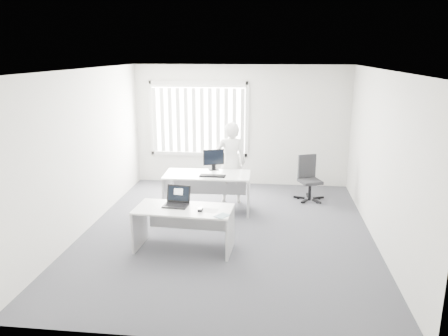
# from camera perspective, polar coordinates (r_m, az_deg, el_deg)

# --- Properties ---
(ground) EXTENTS (6.00, 6.00, 0.00)m
(ground) POSITION_cam_1_polar(r_m,az_deg,el_deg) (7.76, 0.40, -8.39)
(ground) COLOR #4E4E55
(ground) RESTS_ON ground
(wall_back) EXTENTS (5.00, 0.02, 2.80)m
(wall_back) POSITION_cam_1_polar(r_m,az_deg,el_deg) (10.26, 2.23, 5.53)
(wall_back) COLOR silver
(wall_back) RESTS_ON ground
(wall_front) EXTENTS (5.00, 0.02, 2.80)m
(wall_front) POSITION_cam_1_polar(r_m,az_deg,el_deg) (4.48, -3.73, -7.03)
(wall_front) COLOR silver
(wall_front) RESTS_ON ground
(wall_left) EXTENTS (0.02, 6.00, 2.80)m
(wall_left) POSITION_cam_1_polar(r_m,az_deg,el_deg) (7.98, -17.73, 2.11)
(wall_left) COLOR silver
(wall_left) RESTS_ON ground
(wall_right) EXTENTS (0.02, 6.00, 2.80)m
(wall_right) POSITION_cam_1_polar(r_m,az_deg,el_deg) (7.49, 19.81, 1.12)
(wall_right) COLOR silver
(wall_right) RESTS_ON ground
(ceiling) EXTENTS (5.00, 6.00, 0.02)m
(ceiling) POSITION_cam_1_polar(r_m,az_deg,el_deg) (7.14, 0.45, 12.73)
(ceiling) COLOR white
(ceiling) RESTS_ON wall_back
(window) EXTENTS (2.32, 0.06, 1.76)m
(window) POSITION_cam_1_polar(r_m,az_deg,el_deg) (10.32, -3.36, 6.41)
(window) COLOR silver
(window) RESTS_ON wall_back
(blinds) EXTENTS (2.20, 0.10, 1.50)m
(blinds) POSITION_cam_1_polar(r_m,az_deg,el_deg) (10.26, -3.41, 6.20)
(blinds) COLOR white
(blinds) RESTS_ON wall_back
(desk_near) EXTENTS (1.57, 0.80, 0.70)m
(desk_near) POSITION_cam_1_polar(r_m,az_deg,el_deg) (6.99, -5.28, -6.74)
(desk_near) COLOR silver
(desk_near) RESTS_ON ground
(desk_far) EXTENTS (1.70, 0.84, 0.76)m
(desk_far) POSITION_cam_1_polar(r_m,az_deg,el_deg) (8.61, -2.19, -2.13)
(desk_far) COLOR silver
(desk_far) RESTS_ON ground
(office_chair) EXTENTS (0.71, 0.71, 0.96)m
(office_chair) POSITION_cam_1_polar(r_m,az_deg,el_deg) (9.49, 11.03, -2.35)
(office_chair) COLOR black
(office_chair) RESTS_ON ground
(person) EXTENTS (0.69, 0.51, 1.71)m
(person) POSITION_cam_1_polar(r_m,az_deg,el_deg) (9.01, 0.89, 0.67)
(person) COLOR silver
(person) RESTS_ON ground
(laptop) EXTENTS (0.42, 0.38, 0.30)m
(laptop) POSITION_cam_1_polar(r_m,az_deg,el_deg) (6.96, -6.37, -3.83)
(laptop) COLOR black
(laptop) RESTS_ON desk_near
(paper_sheet) EXTENTS (0.32, 0.25, 0.00)m
(paper_sheet) POSITION_cam_1_polar(r_m,az_deg,el_deg) (6.79, -2.07, -5.56)
(paper_sheet) COLOR white
(paper_sheet) RESTS_ON desk_near
(mouse) EXTENTS (0.07, 0.12, 0.05)m
(mouse) POSITION_cam_1_polar(r_m,az_deg,el_deg) (6.77, -3.11, -5.43)
(mouse) COLOR silver
(mouse) RESTS_ON paper_sheet
(booklet) EXTENTS (0.24, 0.26, 0.01)m
(booklet) POSITION_cam_1_polar(r_m,az_deg,el_deg) (6.56, -0.29, -6.26)
(booklet) COLOR white
(booklet) RESTS_ON desk_near
(keyboard) EXTENTS (0.50, 0.19, 0.02)m
(keyboard) POSITION_cam_1_polar(r_m,az_deg,el_deg) (8.37, -1.51, -1.04)
(keyboard) COLOR black
(keyboard) RESTS_ON desk_far
(monitor) EXTENTS (0.44, 0.27, 0.43)m
(monitor) POSITION_cam_1_polar(r_m,az_deg,el_deg) (8.78, -1.36, 1.10)
(monitor) COLOR black
(monitor) RESTS_ON desk_far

